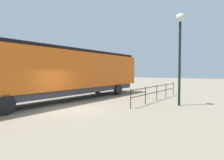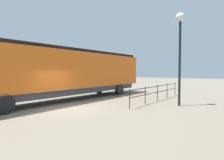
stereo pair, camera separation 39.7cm
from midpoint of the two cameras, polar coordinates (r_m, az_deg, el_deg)
name	(u,v)px [view 1 (the left image)]	position (r m, az deg, el deg)	size (l,w,h in m)	color
ground_plane	(72,109)	(12.58, -12.18, -8.15)	(120.00, 120.00, 0.00)	gray
locomotive	(71,72)	(16.66, -12.22, 2.36)	(2.92, 17.47, 4.07)	orange
lamp_post	(180,37)	(14.32, 18.03, 11.57)	(0.58, 0.58, 6.18)	black
platform_fence	(157,90)	(16.13, 11.96, -2.92)	(0.05, 8.59, 1.24)	black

